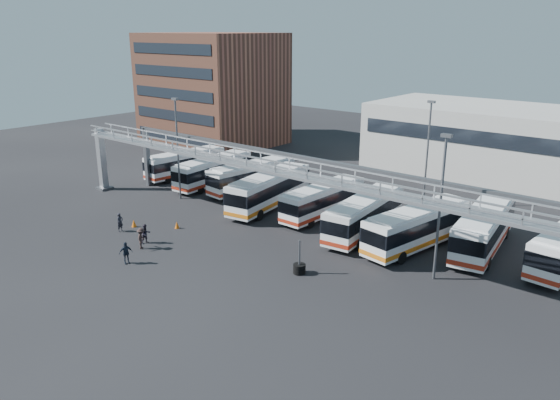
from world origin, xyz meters
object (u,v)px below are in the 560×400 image
Objects in this scene: light_pole_left at (177,144)px; pedestrian_d at (126,253)px; bus_4 at (323,199)px; bus_5 at (365,214)px; pedestrian_b at (146,234)px; light_pole_mid at (441,201)px; cone_right at (177,225)px; pedestrian_c at (141,238)px; bus_1 at (213,170)px; bus_7 at (484,227)px; bus_0 at (185,163)px; cone_left at (134,223)px; light_pole_back at (428,148)px; pedestrian_a at (120,222)px; bus_3 at (269,189)px; tire_stack at (299,268)px; bus_2 at (252,176)px; bus_6 at (419,226)px.

pedestrian_d is at bearing -54.54° from light_pole_left.
bus_4 is 5.49m from bus_5.
pedestrian_d is (2.14, -3.40, 0.04)m from pedestrian_b.
light_pole_mid reaches higher than cone_right.
light_pole_mid is at bearing -56.88° from pedestrian_b.
bus_4 reaches higher than pedestrian_c.
bus_5 reaches higher than cone_right.
bus_1 is 0.92× the size of bus_7.
bus_5 is (25.84, -2.68, 0.14)m from bus_0.
cone_left is at bearing -158.76° from bus_7.
light_pole_back is 5.91× the size of pedestrian_c.
bus_4 reaches higher than pedestrian_a.
pedestrian_c is (14.00, -16.69, -0.81)m from bus_0.
pedestrian_a is (-11.11, -14.29, -0.86)m from bus_4.
tire_stack is (11.35, -9.90, -1.47)m from bus_3.
pedestrian_d is at bearing -147.01° from light_pole_mid.
cone_left is at bearing 21.14° from pedestrian_c.
light_pole_mid is 5.91× the size of pedestrian_c.
bus_2 is at bearing 7.10° from bus_1.
bus_6 reaches higher than bus_4.
bus_2 is 0.92× the size of bus_3.
bus_6 is 5.00m from bus_7.
bus_4 is (10.53, -1.74, -0.07)m from bus_2.
bus_4 is (5.52, 1.21, -0.22)m from bus_3.
bus_3 reaches higher than bus_5.
pedestrian_d is at bearing -67.71° from bus_2.
bus_3 reaches higher than bus_6.
bus_0 is 17.01m from cone_left.
bus_0 is at bearing 23.45° from pedestrian_a.
bus_1 is 20.77m from bus_5.
bus_6 is 22.52m from pedestrian_d.
bus_5 is 9.76m from tire_stack.
bus_7 reaches higher than bus_6.
bus_7 is at bearing -0.90° from bus_3.
light_pole_back is at bearing 52.84° from cone_left.
light_pole_left is 15.74m from bus_4.
bus_7 is (8.67, -7.72, -3.84)m from light_pole_back.
light_pole_left reaches higher than bus_7.
light_pole_left is at bearing -175.86° from bus_7.
light_pole_mid is 6.84m from bus_6.
bus_7 is (34.79, 0.24, 0.22)m from bus_0.
bus_5 is 6.52× the size of pedestrian_d.
light_pole_back is 22.91m from bus_1.
light_pole_mid is (28.00, -1.00, 0.00)m from light_pole_left.
bus_0 is at bearing 136.52° from cone_right.
light_pole_mid is 0.89× the size of bus_7.
bus_7 is at bearing 12.23° from bus_5.
pedestrian_d is at bearing -147.97° from tire_stack.
bus_4 is (-5.57, -9.18, -4.05)m from light_pole_back.
bus_2 reaches higher than cone_left.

